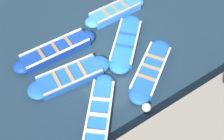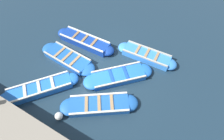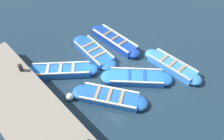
{
  "view_description": "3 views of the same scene",
  "coord_description": "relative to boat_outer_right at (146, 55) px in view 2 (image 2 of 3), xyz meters",
  "views": [
    {
      "loc": [
        6.27,
        -3.94,
        8.87
      ],
      "look_at": [
        0.76,
        -0.35,
        0.16
      ],
      "focal_mm": 42.0,
      "sensor_mm": 36.0,
      "label": 1
    },
    {
      "loc": [
        4.35,
        3.23,
        7.58
      ],
      "look_at": [
        -0.17,
        0.71,
        0.52
      ],
      "focal_mm": 28.0,
      "sensor_mm": 36.0,
      "label": 2
    },
    {
      "loc": [
        5.74,
        5.66,
        8.3
      ],
      "look_at": [
        0.36,
        -0.14,
        0.22
      ],
      "focal_mm": 35.0,
      "sensor_mm": 36.0,
      "label": 3
    }
  ],
  "objects": [
    {
      "name": "ground_plane",
      "position": [
        2.2,
        -1.78,
        -0.19
      ],
      "size": [
        120.0,
        120.0,
        0.0
      ],
      "primitive_type": "plane",
      "color": "#1C303F"
    },
    {
      "name": "boat_outer_right",
      "position": [
        0.0,
        0.0,
        0.0
      ],
      "size": [
        0.93,
        3.45,
        0.43
      ],
      "color": "#3884E0",
      "rests_on": "ground"
    },
    {
      "name": "boat_outer_left",
      "position": [
        4.52,
        -3.72,
        -0.01
      ],
      "size": [
        3.46,
        3.05,
        0.41
      ],
      "color": "blue",
      "rests_on": "ground"
    },
    {
      "name": "boat_far_corner",
      "position": [
        3.82,
        -0.75,
        -0.03
      ],
      "size": [
        2.71,
        3.49,
        0.37
      ],
      "color": "#1E59AD",
      "rests_on": "ground"
    },
    {
      "name": "boat_mid_row",
      "position": [
        0.76,
        -3.63,
        0.02
      ],
      "size": [
        0.88,
        3.87,
        0.46
      ],
      "color": "navy",
      "rests_on": "ground"
    },
    {
      "name": "boat_alongside",
      "position": [
        1.98,
        -0.73,
        -0.03
      ],
      "size": [
        3.19,
        3.25,
        0.36
      ],
      "color": "blue",
      "rests_on": "ground"
    },
    {
      "name": "boat_stern_in",
      "position": [
        2.29,
        -3.75,
        -0.03
      ],
      "size": [
        1.21,
        3.63,
        0.37
      ],
      "color": "#1E59AD",
      "rests_on": "ground"
    },
    {
      "name": "buoy_orange_near",
      "position": [
        5.16,
        -2.01,
        -0.01
      ],
      "size": [
        0.36,
        0.36,
        0.36
      ],
      "primitive_type": "sphere",
      "color": "silver",
      "rests_on": "ground"
    }
  ]
}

